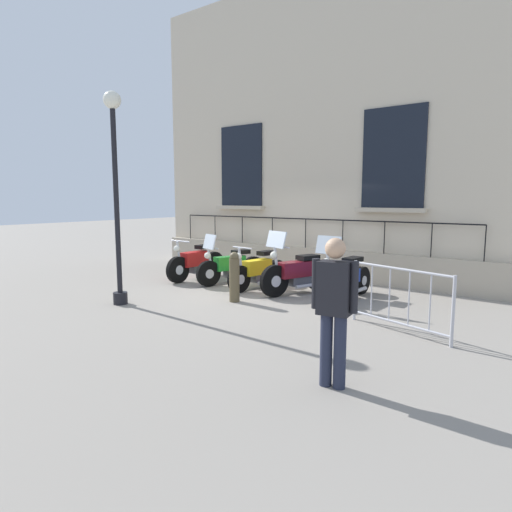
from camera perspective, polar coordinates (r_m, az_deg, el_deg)
ground_plane at (r=10.18m, az=-0.01°, el=-4.47°), size 60.00×60.00×0.00m
building_facade at (r=12.29m, az=7.64°, el=15.36°), size 0.82×10.36×7.85m
motorcycle_red at (r=11.53m, az=-7.79°, el=-0.89°), size 1.95×0.66×1.07m
motorcycle_green at (r=10.89m, az=-3.32°, el=-1.39°), size 1.88×0.80×1.26m
motorcycle_yellow at (r=10.26m, az=0.27°, el=-2.02°), size 1.87×0.62×1.03m
motorcycle_maroon at (r=9.77m, az=5.31°, el=-2.21°), size 1.88×0.94×1.42m
motorcycle_blue at (r=9.32m, az=11.46°, el=-3.13°), size 2.12×0.64×1.39m
lamppost at (r=9.05m, az=-17.81°, el=8.97°), size 0.34×0.34×4.14m
crowd_barrier at (r=7.31m, az=18.12°, el=-5.16°), size 0.58×1.77×1.05m
bollard at (r=8.99m, az=-2.83°, el=-2.72°), size 0.21×0.21×1.03m
pedestrian_standing at (r=4.96m, az=10.13°, el=-6.17°), size 0.27×0.53×1.70m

